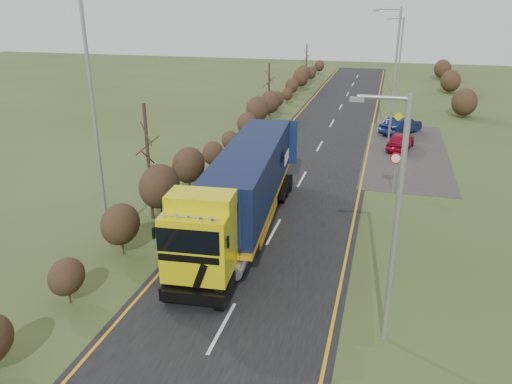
{
  "coord_description": "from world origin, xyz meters",
  "views": [
    {
      "loc": [
        4.87,
        -17.71,
        10.65
      ],
      "look_at": [
        -0.66,
        3.07,
        2.39
      ],
      "focal_mm": 35.0,
      "sensor_mm": 36.0,
      "label": 1
    }
  ],
  "objects_px": {
    "car_blue_sedan": "(401,125)",
    "speed_sign": "(395,165)",
    "lorry": "(244,187)",
    "streetlight_near": "(394,216)",
    "car_red_hatchback": "(401,141)"
  },
  "relations": [
    {
      "from": "car_blue_sedan",
      "to": "lorry",
      "type": "bearing_deg",
      "value": 102.5
    },
    {
      "from": "car_red_hatchback",
      "to": "streetlight_near",
      "type": "distance_m",
      "value": 24.14
    },
    {
      "from": "car_red_hatchback",
      "to": "car_blue_sedan",
      "type": "relative_size",
      "value": 0.9
    },
    {
      "from": "car_red_hatchback",
      "to": "speed_sign",
      "type": "bearing_deg",
      "value": 98.54
    },
    {
      "from": "car_blue_sedan",
      "to": "speed_sign",
      "type": "height_order",
      "value": "speed_sign"
    },
    {
      "from": "car_blue_sedan",
      "to": "streetlight_near",
      "type": "distance_m",
      "value": 29.08
    },
    {
      "from": "lorry",
      "to": "speed_sign",
      "type": "bearing_deg",
      "value": 41.27
    },
    {
      "from": "car_blue_sedan",
      "to": "speed_sign",
      "type": "relative_size",
      "value": 1.79
    },
    {
      "from": "streetlight_near",
      "to": "car_red_hatchback",
      "type": "bearing_deg",
      "value": 88.32
    },
    {
      "from": "speed_sign",
      "to": "lorry",
      "type": "bearing_deg",
      "value": -134.14
    },
    {
      "from": "car_blue_sedan",
      "to": "streetlight_near",
      "type": "relative_size",
      "value": 0.54
    },
    {
      "from": "streetlight_near",
      "to": "speed_sign",
      "type": "distance_m",
      "value": 14.41
    },
    {
      "from": "car_blue_sedan",
      "to": "streetlight_near",
      "type": "height_order",
      "value": "streetlight_near"
    },
    {
      "from": "car_red_hatchback",
      "to": "streetlight_near",
      "type": "xyz_separation_m",
      "value": [
        -0.7,
        -23.83,
        3.83
      ]
    },
    {
      "from": "lorry",
      "to": "streetlight_near",
      "type": "height_order",
      "value": "streetlight_near"
    }
  ]
}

